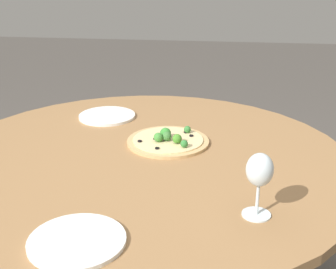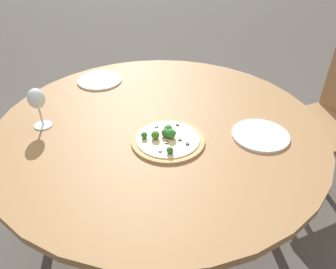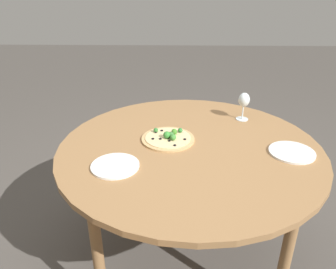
# 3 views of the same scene
# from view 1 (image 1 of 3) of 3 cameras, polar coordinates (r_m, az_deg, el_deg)

# --- Properties ---
(dining_table) EXTENTS (1.30, 1.30, 0.71)m
(dining_table) POSITION_cam_1_polar(r_m,az_deg,el_deg) (1.48, -2.92, -4.64)
(dining_table) COLOR olive
(dining_table) RESTS_ON ground_plane
(pizza) EXTENTS (0.27, 0.27, 0.05)m
(pizza) POSITION_cam_1_polar(r_m,az_deg,el_deg) (1.54, 0.04, -0.71)
(pizza) COLOR tan
(pizza) RESTS_ON dining_table
(wine_glass) EXTENTS (0.07, 0.07, 0.16)m
(wine_glass) POSITION_cam_1_polar(r_m,az_deg,el_deg) (1.11, 11.10, -4.58)
(wine_glass) COLOR silver
(wine_glass) RESTS_ON dining_table
(plate_near) EXTENTS (0.21, 0.21, 0.01)m
(plate_near) POSITION_cam_1_polar(r_m,az_deg,el_deg) (1.80, -7.44, 2.26)
(plate_near) COLOR white
(plate_near) RESTS_ON dining_table
(plate_far) EXTENTS (0.22, 0.22, 0.01)m
(plate_far) POSITION_cam_1_polar(r_m,az_deg,el_deg) (1.06, -11.04, -12.61)
(plate_far) COLOR white
(plate_far) RESTS_ON dining_table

